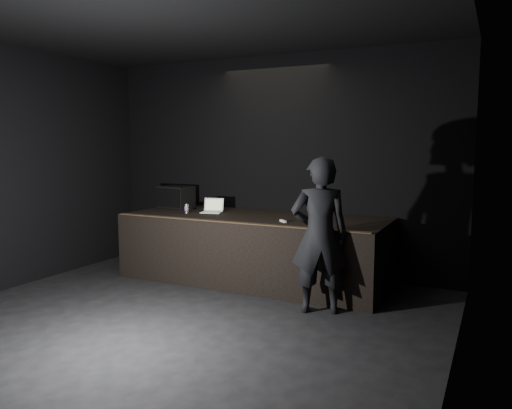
{
  "coord_description": "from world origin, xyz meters",
  "views": [
    {
      "loc": [
        3.32,
        -3.98,
        2.08
      ],
      "look_at": [
        0.24,
        2.3,
        1.23
      ],
      "focal_mm": 35.0,
      "sensor_mm": 36.0,
      "label": 1
    }
  ],
  "objects_px": {
    "stage_riser": "(254,248)",
    "beer_can": "(187,209)",
    "laptop": "(213,209)",
    "person": "(320,235)",
    "stage_monitor": "(176,197)"
  },
  "relations": [
    {
      "from": "stage_riser",
      "to": "beer_can",
      "type": "height_order",
      "value": "beer_can"
    },
    {
      "from": "beer_can",
      "to": "laptop",
      "type": "bearing_deg",
      "value": 41.78
    },
    {
      "from": "laptop",
      "to": "beer_can",
      "type": "xyz_separation_m",
      "value": [
        -0.31,
        -0.28,
        0.02
      ]
    },
    {
      "from": "stage_riser",
      "to": "person",
      "type": "xyz_separation_m",
      "value": [
        1.37,
        -0.95,
        0.47
      ]
    },
    {
      "from": "stage_riser",
      "to": "beer_can",
      "type": "xyz_separation_m",
      "value": [
        -1.09,
        -0.2,
        0.57
      ]
    },
    {
      "from": "stage_monitor",
      "to": "person",
      "type": "bearing_deg",
      "value": -16.72
    },
    {
      "from": "stage_riser",
      "to": "beer_can",
      "type": "bearing_deg",
      "value": -169.68
    },
    {
      "from": "stage_riser",
      "to": "stage_monitor",
      "type": "xyz_separation_m",
      "value": [
        -1.67,
        0.33,
        0.69
      ]
    },
    {
      "from": "stage_monitor",
      "to": "beer_can",
      "type": "relative_size",
      "value": 3.98
    },
    {
      "from": "person",
      "to": "beer_can",
      "type": "bearing_deg",
      "value": -40.35
    },
    {
      "from": "stage_monitor",
      "to": "laptop",
      "type": "xyz_separation_m",
      "value": [
        0.89,
        -0.25,
        -0.13
      ]
    },
    {
      "from": "laptop",
      "to": "person",
      "type": "distance_m",
      "value": 2.38
    },
    {
      "from": "laptop",
      "to": "person",
      "type": "bearing_deg",
      "value": -39.84
    },
    {
      "from": "person",
      "to": "laptop",
      "type": "bearing_deg",
      "value": -48.96
    },
    {
      "from": "stage_monitor",
      "to": "beer_can",
      "type": "xyz_separation_m",
      "value": [
        0.58,
        -0.53,
        -0.11
      ]
    }
  ]
}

